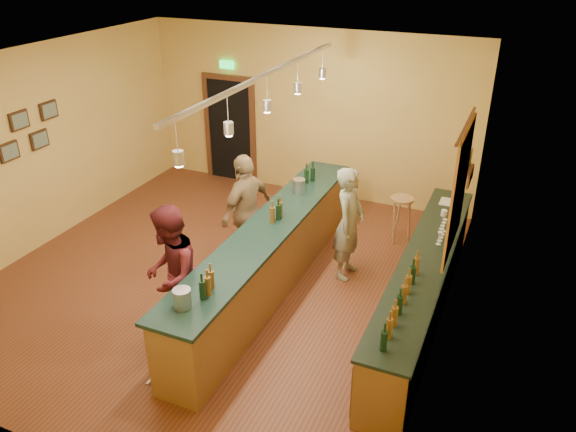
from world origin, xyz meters
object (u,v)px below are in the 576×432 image
at_px(tasting_bar, 269,253).
at_px(customer_b, 247,210).
at_px(back_counter, 422,287).
at_px(bartender, 349,223).
at_px(bar_stool, 402,206).
at_px(customer_a, 171,275).

bearing_deg(tasting_bar, customer_b, 138.89).
bearing_deg(back_counter, bartender, 152.62).
height_order(back_counter, customer_b, customer_b).
bearing_deg(bar_stool, customer_b, -141.12).
xyz_separation_m(back_counter, bartender, (-1.25, 0.65, 0.38)).
distance_m(tasting_bar, bartender, 1.26).
distance_m(bartender, customer_a, 2.76).
bearing_deg(bartender, bar_stool, -18.94).
distance_m(back_counter, customer_b, 2.86).
height_order(tasting_bar, customer_b, customer_b).
bearing_deg(bartender, back_counter, -116.81).
relative_size(bartender, customer_a, 0.95).
xyz_separation_m(customer_a, customer_b, (0.02, 2.00, -0.01)).
height_order(back_counter, bar_stool, back_counter).
bearing_deg(customer_a, back_counter, 98.88).
distance_m(customer_a, bar_stool, 4.19).
relative_size(tasting_bar, customer_a, 2.79).
bearing_deg(customer_b, back_counter, 95.32).
relative_size(back_counter, customer_a, 2.49).
distance_m(back_counter, bartender, 1.46).
distance_m(customer_b, bar_stool, 2.63).
height_order(tasting_bar, bar_stool, tasting_bar).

